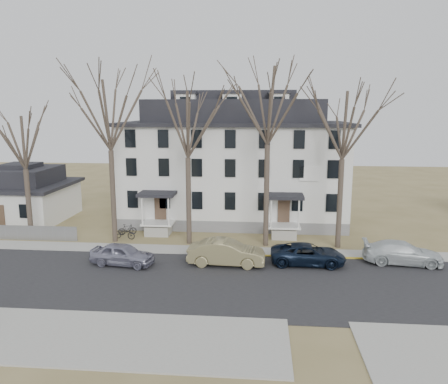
# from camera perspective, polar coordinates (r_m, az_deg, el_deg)

# --- Properties ---
(ground) EXTENTS (120.00, 120.00, 0.00)m
(ground) POSITION_cam_1_polar(r_m,az_deg,el_deg) (25.16, 3.24, -13.66)
(ground) COLOR olive
(ground) RESTS_ON ground
(main_road) EXTENTS (120.00, 10.00, 0.04)m
(main_road) POSITION_cam_1_polar(r_m,az_deg,el_deg) (26.99, 3.38, -11.91)
(main_road) COLOR #27272A
(main_road) RESTS_ON ground
(far_sidewalk) EXTENTS (120.00, 2.00, 0.08)m
(far_sidewalk) POSITION_cam_1_polar(r_m,az_deg,el_deg) (32.61, 3.69, -7.86)
(far_sidewalk) COLOR #A09F97
(far_sidewalk) RESTS_ON ground
(near_sidewalk_left) EXTENTS (20.00, 5.00, 0.08)m
(near_sidewalk_left) POSITION_cam_1_polar(r_m,az_deg,el_deg) (22.42, -19.17, -17.49)
(near_sidewalk_left) COLOR #A09F97
(near_sidewalk_left) RESTS_ON ground
(yellow_curb) EXTENTS (14.00, 0.25, 0.06)m
(yellow_curb) POSITION_cam_1_polar(r_m,az_deg,el_deg) (32.05, 12.72, -8.44)
(yellow_curb) COLOR gold
(yellow_curb) RESTS_ON ground
(boarding_house) EXTENTS (20.80, 12.36, 12.05)m
(boarding_house) POSITION_cam_1_polar(r_m,az_deg,el_deg) (41.25, 1.33, 3.76)
(boarding_house) COLOR slate
(boarding_house) RESTS_ON ground
(small_house) EXTENTS (8.70, 8.70, 5.00)m
(small_house) POSITION_cam_1_polar(r_m,az_deg,el_deg) (45.73, -24.74, -0.51)
(small_house) COLOR silver
(small_house) RESTS_ON ground
(tree_far_left) EXTENTS (8.40, 8.40, 13.72)m
(tree_far_left) POSITION_cam_1_polar(r_m,az_deg,el_deg) (34.71, -14.80, 10.32)
(tree_far_left) COLOR #473B31
(tree_far_left) RESTS_ON ground
(tree_mid_left) EXTENTS (7.80, 7.80, 12.74)m
(tree_mid_left) POSITION_cam_1_polar(r_m,az_deg,el_deg) (33.20, -4.81, 9.35)
(tree_mid_left) COLOR #473B31
(tree_mid_left) RESTS_ON ground
(tree_center) EXTENTS (9.00, 9.00, 14.70)m
(tree_center) POSITION_cam_1_polar(r_m,az_deg,el_deg) (32.72, 5.80, 11.91)
(tree_center) COLOR #473B31
(tree_center) RESTS_ON ground
(tree_mid_right) EXTENTS (7.80, 7.80, 12.74)m
(tree_mid_right) POSITION_cam_1_polar(r_m,az_deg,el_deg) (33.24, 15.39, 9.01)
(tree_mid_right) COLOR #473B31
(tree_mid_right) RESTS_ON ground
(tree_bungalow) EXTENTS (6.60, 6.60, 10.78)m
(tree_bungalow) POSITION_cam_1_polar(r_m,az_deg,el_deg) (37.70, -24.76, 6.31)
(tree_bungalow) COLOR #473B31
(tree_bungalow) RESTS_ON ground
(car_silver) EXTENTS (4.54, 2.33, 1.48)m
(car_silver) POSITION_cam_1_polar(r_m,az_deg,el_deg) (30.50, -13.11, -7.99)
(car_silver) COLOR #8C8CA2
(car_silver) RESTS_ON ground
(car_tan) EXTENTS (5.25, 2.00, 1.71)m
(car_tan) POSITION_cam_1_polar(r_m,az_deg,el_deg) (29.70, 0.31, -7.98)
(car_tan) COLOR #867C52
(car_tan) RESTS_ON ground
(car_navy) EXTENTS (5.07, 2.41, 1.40)m
(car_navy) POSITION_cam_1_polar(r_m,az_deg,el_deg) (30.39, 10.90, -8.05)
(car_navy) COLOR black
(car_navy) RESTS_ON ground
(car_white) EXTENTS (5.39, 2.61, 1.51)m
(car_white) POSITION_cam_1_polar(r_m,az_deg,el_deg) (32.34, 22.28, -7.41)
(car_white) COLOR silver
(car_white) RESTS_ON ground
(bicycle_left) EXTENTS (1.93, 0.96, 0.97)m
(bicycle_left) POSITION_cam_1_polar(r_m,az_deg,el_deg) (36.45, -12.88, -5.31)
(bicycle_left) COLOR black
(bicycle_left) RESTS_ON ground
(bicycle_right) EXTENTS (1.57, 0.99, 0.92)m
(bicycle_right) POSITION_cam_1_polar(r_m,az_deg,el_deg) (37.58, -12.51, -4.85)
(bicycle_right) COLOR black
(bicycle_right) RESTS_ON ground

